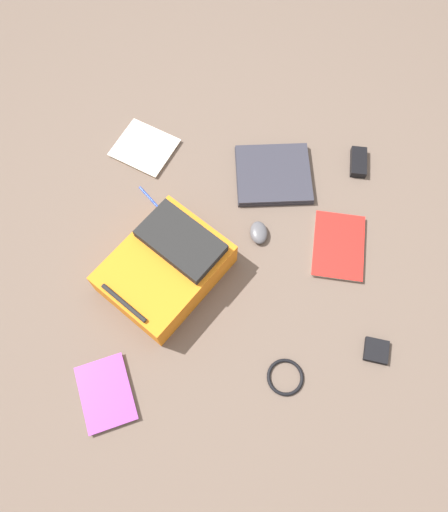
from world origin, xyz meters
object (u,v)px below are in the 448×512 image
at_px(power_brick, 357,162).
at_px(laptop, 272,174).
at_px(computer_mouse, 258,232).
at_px(backpack, 166,266).
at_px(book_blue, 337,246).
at_px(book_comic, 143,148).
at_px(cable_coil, 285,377).
at_px(book_red, 106,394).
at_px(pen_black, 149,198).
at_px(earbud_pouch, 376,350).

bearing_deg(power_brick, laptop, -170.70).
bearing_deg(laptop, computer_mouse, -104.32).
height_order(backpack, book_blue, backpack).
bearing_deg(book_comic, cable_coil, -59.99).
distance_m(book_red, cable_coil, 0.63).
height_order(power_brick, pen_black, power_brick).
distance_m(laptop, book_comic, 0.56).
bearing_deg(earbud_pouch, laptop, 114.97).
bearing_deg(laptop, pen_black, -168.34).
bearing_deg(book_blue, pen_black, 163.82).
relative_size(book_red, earbud_pouch, 3.34).
relative_size(book_red, power_brick, 2.09).
xyz_separation_m(backpack, book_comic, (-0.13, 0.57, -0.07)).
distance_m(computer_mouse, earbud_pouch, 0.62).
bearing_deg(power_brick, pen_black, -169.31).
bearing_deg(book_red, computer_mouse, 48.25).
xyz_separation_m(backpack, laptop, (0.42, 0.43, -0.06)).
xyz_separation_m(book_comic, book_red, (-0.07, -1.01, 0.00)).
bearing_deg(laptop, earbud_pouch, -65.03).
xyz_separation_m(backpack, pen_black, (-0.09, 0.33, -0.07)).
relative_size(book_blue, book_comic, 0.98).
xyz_separation_m(book_red, earbud_pouch, (0.95, 0.15, 0.00)).
bearing_deg(book_comic, book_blue, -30.23).
height_order(power_brick, earbud_pouch, power_brick).
height_order(backpack, book_red, backpack).
xyz_separation_m(book_blue, computer_mouse, (-0.31, 0.05, 0.01)).
relative_size(backpack, earbud_pouch, 6.54).
height_order(book_red, computer_mouse, computer_mouse).
bearing_deg(earbud_pouch, book_blue, 103.62).
distance_m(backpack, book_comic, 0.58).
height_order(book_red, cable_coil, book_red).
xyz_separation_m(book_blue, pen_black, (-0.75, 0.22, -0.01)).
height_order(computer_mouse, power_brick, computer_mouse).
bearing_deg(laptop, book_comic, 166.03).
xyz_separation_m(book_comic, power_brick, (0.90, -0.08, 0.01)).
xyz_separation_m(power_brick, pen_black, (-0.86, -0.16, -0.01)).
height_order(computer_mouse, cable_coil, computer_mouse).
bearing_deg(cable_coil, computer_mouse, 98.11).
height_order(laptop, book_comic, laptop).
bearing_deg(laptop, cable_coil, -89.26).
height_order(book_comic, cable_coil, book_comic).
distance_m(laptop, pen_black, 0.52).
distance_m(book_comic, computer_mouse, 0.62).
height_order(backpack, earbud_pouch, backpack).
height_order(book_blue, cable_coil, book_blue).
xyz_separation_m(backpack, book_red, (-0.20, -0.45, -0.06)).
bearing_deg(backpack, power_brick, 32.31).
bearing_deg(laptop, backpack, -134.03).
height_order(book_red, power_brick, power_brick).
bearing_deg(power_brick, book_blue, -107.05).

